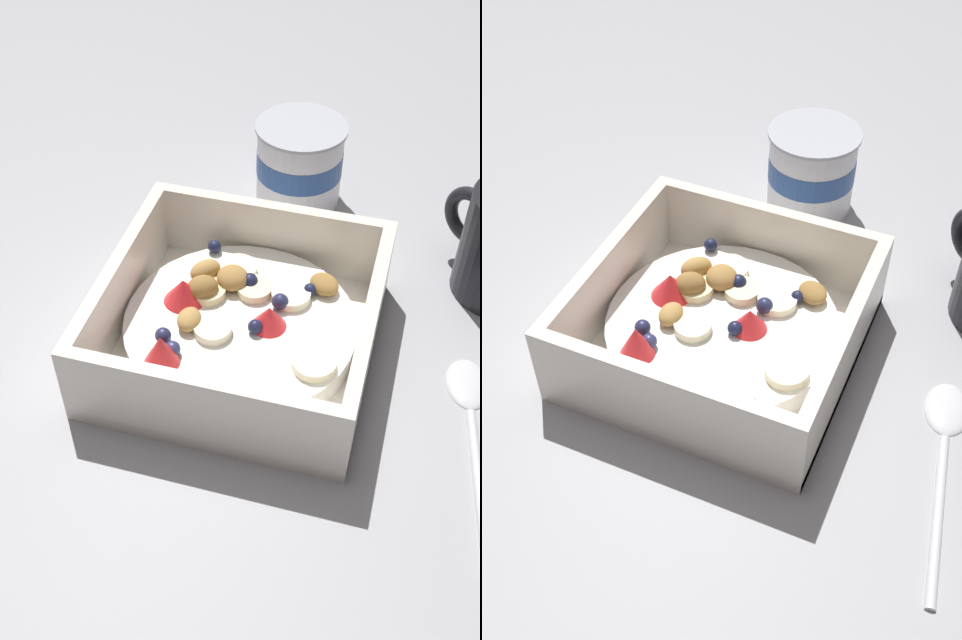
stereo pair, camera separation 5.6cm
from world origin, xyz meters
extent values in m
plane|color=#9E9EA3|center=(0.00, 0.00, 0.00)|extent=(2.40, 2.40, 0.00)
cube|color=white|center=(0.02, -0.01, 0.01)|extent=(0.20, 0.20, 0.01)
cube|color=white|center=(0.02, -0.10, 0.03)|extent=(0.20, 0.01, 0.07)
cube|color=white|center=(0.02, 0.08, 0.03)|extent=(0.20, 0.01, 0.07)
cube|color=white|center=(-0.08, -0.01, 0.03)|extent=(0.01, 0.18, 0.07)
cube|color=white|center=(0.11, -0.01, 0.03)|extent=(0.01, 0.18, 0.07)
cylinder|color=white|center=(0.02, -0.01, 0.02)|extent=(0.17, 0.17, 0.02)
cylinder|color=#F7EFC6|center=(0.00, -0.03, 0.03)|extent=(0.03, 0.03, 0.01)
cylinder|color=#F4EAB7|center=(0.02, 0.02, 0.03)|extent=(0.03, 0.03, 0.01)
cylinder|color=#F7EFC6|center=(0.05, 0.02, 0.03)|extent=(0.04, 0.04, 0.01)
cylinder|color=beige|center=(-0.02, 0.01, 0.03)|extent=(0.04, 0.04, 0.01)
cylinder|color=#F7EFC6|center=(0.00, 0.04, 0.03)|extent=(0.04, 0.04, 0.01)
cylinder|color=#F7EFC6|center=(0.08, -0.04, 0.03)|extent=(0.04, 0.04, 0.01)
cylinder|color=#F4EAB7|center=(0.05, -0.07, 0.03)|extent=(0.04, 0.04, 0.01)
cone|color=red|center=(-0.03, -0.06, 0.04)|extent=(0.04, 0.04, 0.02)
cone|color=red|center=(0.04, -0.01, 0.04)|extent=(0.03, 0.03, 0.02)
cone|color=red|center=(-0.03, 0.00, 0.04)|extent=(0.04, 0.04, 0.02)
sphere|color=#191E3D|center=(0.01, 0.03, 0.04)|extent=(0.01, 0.01, 0.01)
sphere|color=#191E3D|center=(0.06, 0.03, 0.03)|extent=(0.01, 0.01, 0.01)
sphere|color=#191E3D|center=(0.03, -0.02, 0.03)|extent=(0.01, 0.01, 0.01)
sphere|color=#23284C|center=(0.04, 0.01, 0.04)|extent=(0.01, 0.01, 0.01)
sphere|color=navy|center=(-0.02, -0.05, 0.03)|extent=(0.01, 0.01, 0.01)
sphere|color=#23284C|center=(-0.03, -0.04, 0.04)|extent=(0.01, 0.01, 0.01)
sphere|color=#191E3D|center=(-0.02, -0.03, 0.03)|extent=(0.01, 0.01, 0.01)
sphere|color=#191E3D|center=(-0.03, 0.06, 0.03)|extent=(0.01, 0.01, 0.01)
ellipsoid|color=olive|center=(-0.02, 0.01, 0.04)|extent=(0.03, 0.03, 0.02)
ellipsoid|color=tan|center=(-0.02, -0.02, 0.04)|extent=(0.02, 0.02, 0.01)
ellipsoid|color=olive|center=(0.07, 0.04, 0.04)|extent=(0.03, 0.03, 0.01)
ellipsoid|color=tan|center=(-0.02, 0.03, 0.04)|extent=(0.03, 0.03, 0.02)
ellipsoid|color=#AD7F42|center=(0.00, 0.03, 0.04)|extent=(0.03, 0.03, 0.02)
ellipsoid|color=silver|center=(0.19, 0.00, 0.00)|extent=(0.04, 0.05, 0.01)
cylinder|color=silver|center=(0.20, -0.09, 0.00)|extent=(0.03, 0.12, 0.01)
cylinder|color=white|center=(0.02, 0.19, 0.04)|extent=(0.08, 0.08, 0.07)
cylinder|color=#2D5193|center=(0.02, 0.19, 0.04)|extent=(0.08, 0.08, 0.02)
cylinder|color=#B7BCC6|center=(0.02, 0.19, 0.08)|extent=(0.08, 0.08, 0.00)
torus|color=black|center=(0.17, 0.14, 0.05)|extent=(0.05, 0.04, 0.05)
camera|label=1|loc=(0.12, -0.39, 0.43)|focal=42.86mm
camera|label=2|loc=(0.17, -0.37, 0.43)|focal=42.86mm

